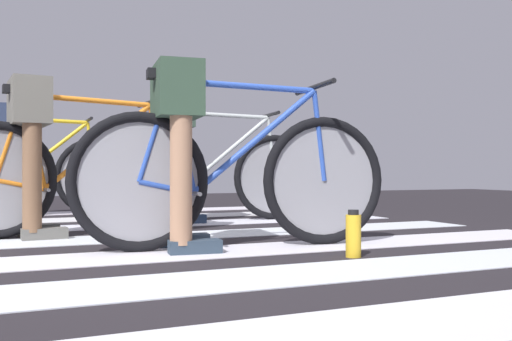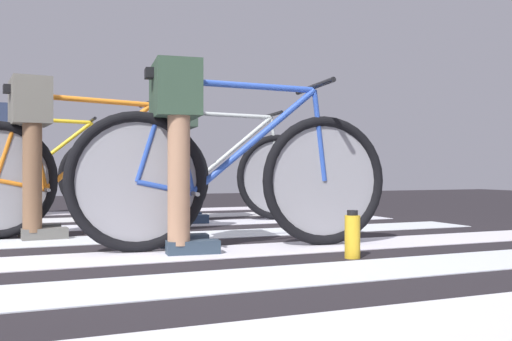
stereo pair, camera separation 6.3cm
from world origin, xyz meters
TOP-DOWN VIEW (x-y plane):
  - ground at (0.00, 0.00)m, footprint 18.00×14.00m
  - crosswalk_markings at (0.00, -0.07)m, footprint 5.44×6.54m
  - bicycle_1_of_4 at (0.59, 0.00)m, footprint 1.73×0.52m
  - cyclist_1_of_4 at (0.28, 0.03)m, footprint 0.35×0.43m
  - bicycle_2_of_4 at (-0.09, 0.97)m, footprint 1.73×0.52m
  - cyclist_2_of_4 at (-0.40, 0.95)m, footprint 0.34×0.43m
  - bicycle_3_of_4 at (1.04, 1.58)m, footprint 1.73×0.52m
  - cyclist_3_of_4 at (0.73, 1.61)m, footprint 0.35×0.43m
  - bicycle_4_of_4 at (-0.29, 2.65)m, footprint 1.74×0.52m
  - cyclist_4_of_4 at (-0.60, 2.65)m, footprint 0.31×0.41m
  - water_bottle at (0.99, -0.51)m, footprint 0.07×0.07m

SIDE VIEW (x-z plane):
  - ground at x=0.00m, z-range 0.00..0.02m
  - crosswalk_markings at x=0.00m, z-range 0.02..0.02m
  - water_bottle at x=0.99m, z-range 0.01..0.24m
  - bicycle_1_of_4 at x=0.59m, z-range -0.06..0.87m
  - bicycle_2_of_4 at x=-0.09m, z-range -0.06..0.87m
  - bicycle_3_of_4 at x=1.04m, z-range -0.06..0.87m
  - bicycle_4_of_4 at x=-0.29m, z-range -0.06..0.87m
  - cyclist_1_of_4 at x=0.28m, z-range 0.16..1.13m
  - cyclist_2_of_4 at x=-0.40m, z-range 0.16..1.14m
  - cyclist_4_of_4 at x=-0.60m, z-range 0.17..1.16m
  - cyclist_3_of_4 at x=0.73m, z-range 0.17..1.20m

